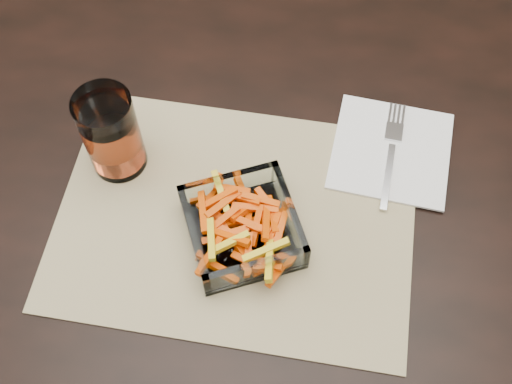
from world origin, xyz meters
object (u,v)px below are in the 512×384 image
glass_bowl (242,229)px  fork (391,151)px  dining_table (279,202)px  tumbler (112,135)px

glass_bowl → fork: size_ratio=0.97×
dining_table → fork: fork is taller
dining_table → tumbler: size_ratio=12.59×
dining_table → fork: bearing=13.7°
dining_table → glass_bowl: bearing=-113.3°
dining_table → tumbler: (-0.21, 0.00, 0.15)m
glass_bowl → tumbler: 0.20m
fork → dining_table: bearing=-157.5°
dining_table → tumbler: 0.26m
glass_bowl → dining_table: bearing=66.7°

